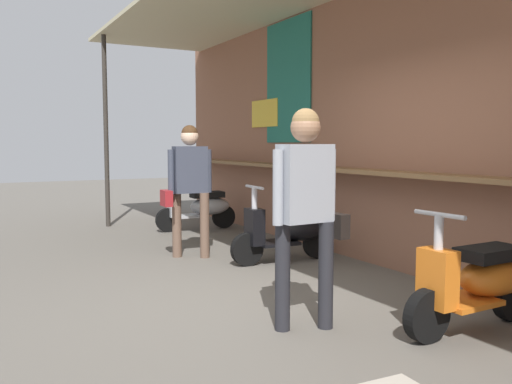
{
  "coord_description": "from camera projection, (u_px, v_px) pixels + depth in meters",
  "views": [
    {
      "loc": [
        4.2,
        -2.47,
        1.47
      ],
      "look_at": [
        -2.36,
        1.11,
        0.8
      ],
      "focal_mm": 37.72,
      "sensor_mm": 36.0,
      "label": 1
    }
  ],
  "objects": [
    {
      "name": "shopper_browsing",
      "position": [
        189.0,
        177.0,
        6.88
      ],
      "size": [
        0.33,
        0.67,
        1.71
      ],
      "rotation": [
        0.0,
        0.0,
        -0.07
      ],
      "color": "brown",
      "rests_on": "ground_plane"
    },
    {
      "name": "ground_plane",
      "position": [
        272.0,
        303.0,
        4.98
      ],
      "size": [
        36.07,
        36.07,
        0.0
      ],
      "primitive_type": "plane",
      "color": "#605B54"
    },
    {
      "name": "market_stall_facade",
      "position": [
        424.0,
        95.0,
        5.7
      ],
      "size": [
        12.88,
        2.48,
        3.58
      ],
      "color": "#8C5B44",
      "rests_on": "ground_plane"
    },
    {
      "name": "scooter_silver",
      "position": [
        201.0,
        207.0,
        9.19
      ],
      "size": [
        0.49,
        1.4,
        0.97
      ],
      "rotation": [
        0.0,
        0.0,
        -1.64
      ],
      "color": "#B2B5BA",
      "rests_on": "ground_plane"
    },
    {
      "name": "scooter_black",
      "position": [
        289.0,
        231.0,
        6.71
      ],
      "size": [
        0.48,
        1.4,
        0.97
      ],
      "rotation": [
        0.0,
        0.0,
        -1.63
      ],
      "color": "black",
      "rests_on": "ground_plane"
    },
    {
      "name": "shopper_with_handbag",
      "position": [
        306.0,
        195.0,
        4.19
      ],
      "size": [
        0.29,
        0.67,
        1.74
      ],
      "rotation": [
        0.0,
        0.0,
        3.19
      ],
      "color": "#232328",
      "rests_on": "ground_plane"
    },
    {
      "name": "scooter_orange",
      "position": [
        480.0,
        281.0,
        4.25
      ],
      "size": [
        0.46,
        1.4,
        0.97
      ],
      "rotation": [
        0.0,
        0.0,
        -1.55
      ],
      "color": "orange",
      "rests_on": "ground_plane"
    }
  ]
}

